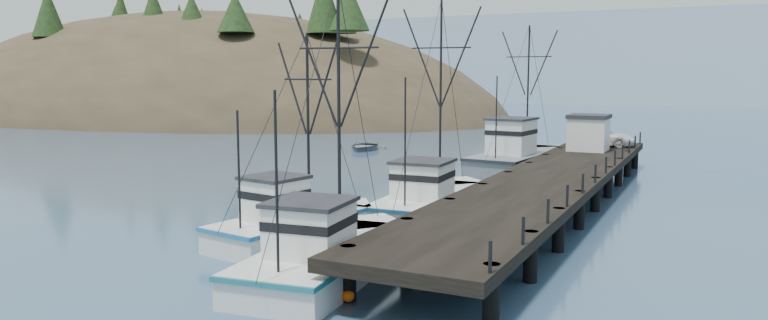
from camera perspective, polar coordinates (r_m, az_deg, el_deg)
ground at (r=34.30m, az=-16.58°, el=-6.50°), size 400.00×400.00×0.00m
pier at (r=41.77m, az=13.72°, el=-1.60°), size 6.00×44.00×2.00m
headland at (r=142.52m, az=-17.27°, el=1.90°), size 134.80×78.00×51.00m
distant_ridge at (r=194.93m, az=22.47°, el=4.38°), size 360.00×40.00×26.00m
distant_ridge_far at (r=218.70m, az=9.52°, el=5.08°), size 180.00×25.00×18.00m
moored_sailboats at (r=100.75m, az=-10.01°, el=2.81°), size 15.26×18.50×6.35m
trawler_near at (r=27.55m, az=-4.61°, el=-7.82°), size 4.93×11.89×11.90m
trawler_mid at (r=33.17m, az=-7.30°, el=-5.27°), size 4.81×10.18×10.17m
trawler_far at (r=39.05m, az=4.10°, el=-3.32°), size 4.48×12.34×12.47m
work_vessel at (r=54.99m, az=11.26°, el=0.08°), size 5.38×14.25×12.07m
pier_shed at (r=55.28m, az=16.68°, el=2.23°), size 3.00×3.20×2.80m
pickup_truck at (r=59.05m, az=17.64°, el=1.85°), size 5.46×2.62×1.50m
motorboat at (r=71.37m, az=-1.66°, el=0.85°), size 4.95×6.21×1.15m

